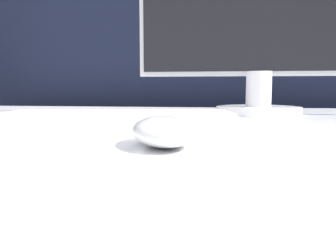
% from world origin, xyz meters
% --- Properties ---
extents(partition_panel, '(5.00, 0.03, 1.30)m').
position_xyz_m(partition_panel, '(0.00, 0.69, 0.65)').
color(partition_panel, black).
rests_on(partition_panel, ground_plane).
extents(computer_mouse_near, '(0.11, 0.14, 0.03)m').
position_xyz_m(computer_mouse_near, '(0.02, -0.23, 0.75)').
color(computer_mouse_near, white).
rests_on(computer_mouse_near, desk).
extents(keyboard, '(0.46, 0.21, 0.02)m').
position_xyz_m(keyboard, '(-0.10, -0.01, 0.74)').
color(keyboard, silver).
rests_on(keyboard, desk).
extents(monitor, '(0.62, 0.22, 0.43)m').
position_xyz_m(monitor, '(0.20, 0.27, 0.96)').
color(monitor, white).
rests_on(monitor, desk).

